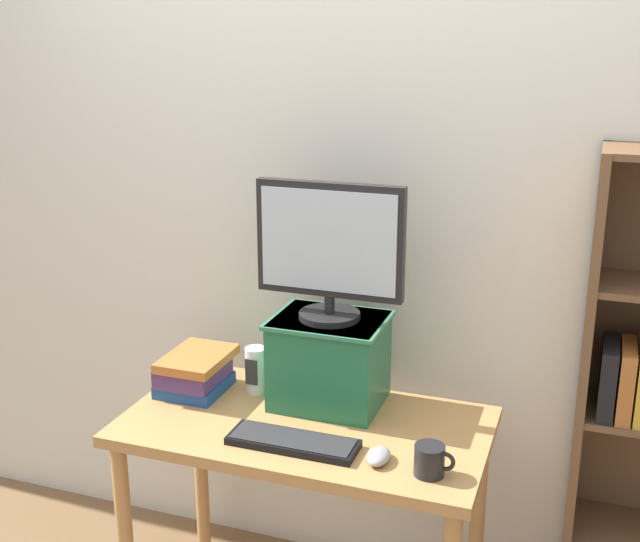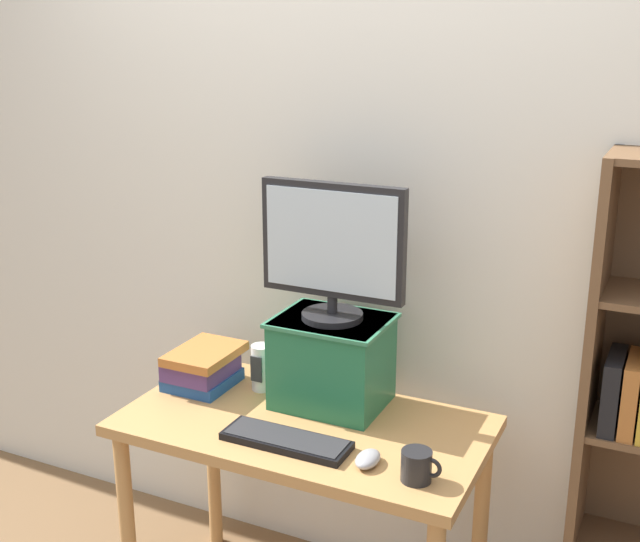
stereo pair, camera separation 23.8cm
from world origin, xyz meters
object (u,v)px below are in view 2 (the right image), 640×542
Objects in this scene: book_stack at (202,367)px; coffee_mug at (417,466)px; computer_monitor at (332,249)px; riser_box at (332,360)px; computer_mouse at (368,459)px; keyboard at (286,440)px; desk_speaker at (262,367)px; desk at (304,451)px.

book_stack is 0.89m from coffee_mug.
computer_monitor is 1.79× the size of book_stack.
riser_box reaches higher than book_stack.
computer_mouse is (0.25, -0.31, -0.50)m from computer_monitor.
keyboard is (-0.01, -0.30, -0.51)m from computer_monitor.
coffee_mug is 0.73m from desk_speaker.
computer_mouse is at bearing -50.57° from computer_monitor.
riser_box is 0.33m from keyboard.
computer_monitor is 0.51m from desk_speaker.
coffee_mug is at bearing -16.72° from book_stack.
riser_box is 0.93× the size of keyboard.
riser_box reaches higher than computer_mouse.
book_stack is at bearing -162.23° from desk_speaker.
coffee_mug reaches higher than keyboard.
computer_mouse is at bearing 173.17° from coffee_mug.
desk is 0.49m from coffee_mug.
desk is 2.41× the size of computer_monitor.
desk_speaker reaches higher than computer_mouse.
computer_mouse is (0.28, -0.16, 0.12)m from desk.
computer_monitor is 0.64m from book_stack.
computer_mouse is at bearing -30.64° from desk_speaker.
coffee_mug is 0.72× the size of desk_speaker.
keyboard is 2.44× the size of desk_speaker.
desk_speaker is (-0.51, 0.30, 0.06)m from computer_mouse.
desk is at bearing 150.52° from computer_mouse.
keyboard is 0.41m from coffee_mug.
desk_speaker is at bearing -178.49° from riser_box.
computer_monitor is 4.15× the size of coffee_mug.
riser_box is at bearing 90.00° from computer_monitor.
computer_monitor is 2.98× the size of desk_speaker.
riser_box reaches higher than desk_speaker.
desk_speaker is (-0.25, 0.30, 0.07)m from keyboard.
desk is at bearing 157.71° from coffee_mug.
book_stack is 2.31× the size of coffee_mug.
computer_monitor is at bearing 141.10° from coffee_mug.
desk is at bearing -100.51° from riser_box.
computer_monitor reaches higher than keyboard.
coffee_mug is at bearing -6.83° from computer_mouse.
desk_speaker is (0.19, 0.06, 0.01)m from book_stack.
riser_box is 2.27× the size of desk_speaker.
desk is 2.93× the size of keyboard.
desk is 0.30m from riser_box.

